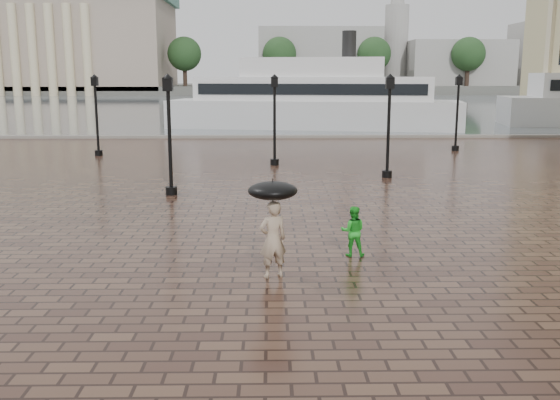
% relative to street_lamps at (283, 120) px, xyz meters
% --- Properties ---
extents(ground, '(300.00, 300.00, 0.00)m').
position_rel_street_lamps_xyz_m(ground, '(1.60, -17.60, -2.33)').
color(ground, '#321E16').
rests_on(ground, ground).
extents(harbour_water, '(240.00, 240.00, 0.00)m').
position_rel_street_lamps_xyz_m(harbour_water, '(1.60, 74.40, -2.33)').
color(harbour_water, '#464F56').
rests_on(harbour_water, ground).
extents(quay_edge, '(80.00, 0.60, 0.30)m').
position_rel_street_lamps_xyz_m(quay_edge, '(1.60, 14.40, -2.33)').
color(quay_edge, slate).
rests_on(quay_edge, ground).
extents(far_shore, '(300.00, 60.00, 2.00)m').
position_rel_street_lamps_xyz_m(far_shore, '(1.60, 142.40, -1.33)').
color(far_shore, '#4C4C47').
rests_on(far_shore, ground).
extents(museum, '(57.00, 32.50, 26.00)m').
position_rel_street_lamps_xyz_m(museum, '(-53.40, 127.01, 11.58)').
color(museum, gray).
rests_on(museum, ground).
extents(distant_skyline, '(102.50, 22.00, 33.00)m').
position_rel_street_lamps_xyz_m(distant_skyline, '(49.74, 132.40, 7.13)').
color(distant_skyline, gray).
rests_on(distant_skyline, ground).
extents(far_trees, '(188.00, 8.00, 13.50)m').
position_rel_street_lamps_xyz_m(far_trees, '(1.60, 120.40, 7.09)').
color(far_trees, '#2D2119').
rests_on(far_trees, ground).
extents(street_lamps, '(21.44, 14.44, 4.40)m').
position_rel_street_lamps_xyz_m(street_lamps, '(0.00, 0.00, 0.00)').
color(street_lamps, black).
rests_on(street_lamps, ground).
extents(adult_pedestrian, '(0.75, 0.62, 1.76)m').
position_rel_street_lamps_xyz_m(adult_pedestrian, '(-0.56, -17.59, -1.45)').
color(adult_pedestrian, tan).
rests_on(adult_pedestrian, ground).
extents(child_pedestrian, '(0.66, 0.54, 1.27)m').
position_rel_street_lamps_xyz_m(child_pedestrian, '(1.46, -15.92, -1.69)').
color(child_pedestrian, green).
rests_on(child_pedestrian, ground).
extents(ferry_near, '(25.44, 10.23, 8.13)m').
position_rel_street_lamps_xyz_m(ferry_near, '(3.09, 22.98, 0.12)').
color(ferry_near, silver).
rests_on(ferry_near, ground).
extents(umbrella, '(1.10, 1.10, 1.16)m').
position_rel_street_lamps_xyz_m(umbrella, '(-0.56, -17.59, -0.34)').
color(umbrella, black).
rests_on(umbrella, ground).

